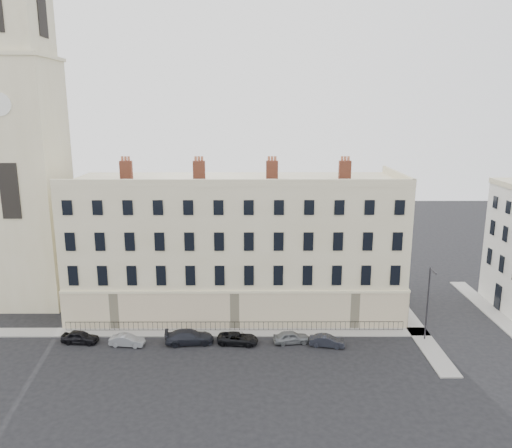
% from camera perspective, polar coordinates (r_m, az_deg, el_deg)
% --- Properties ---
extents(ground, '(160.00, 160.00, 0.00)m').
position_cam_1_polar(ground, '(48.35, 4.66, -14.82)').
color(ground, black).
rests_on(ground, ground).
extents(terrace, '(36.22, 12.22, 17.00)m').
position_cam_1_polar(terrace, '(56.62, -2.24, -2.38)').
color(terrace, beige).
rests_on(terrace, ground).
extents(church_tower, '(8.00, 8.13, 44.00)m').
position_cam_1_polar(church_tower, '(62.39, -25.16, 8.26)').
color(church_tower, beige).
rests_on(church_tower, ground).
extents(pavement_terrace, '(48.00, 2.00, 0.12)m').
position_cam_1_polar(pavement_terrace, '(52.98, -6.90, -12.18)').
color(pavement_terrace, gray).
rests_on(pavement_terrace, ground).
extents(pavement_east_return, '(2.00, 24.00, 0.12)m').
position_cam_1_polar(pavement_east_return, '(57.90, 17.13, -10.43)').
color(pavement_east_return, gray).
rests_on(pavement_east_return, ground).
extents(pavement_adjacent, '(2.00, 20.00, 0.12)m').
position_cam_1_polar(pavement_adjacent, '(63.22, 25.39, -9.12)').
color(pavement_adjacent, gray).
rests_on(pavement_adjacent, ground).
extents(railings, '(35.00, 0.04, 0.96)m').
position_cam_1_polar(railings, '(52.83, -2.46, -11.58)').
color(railings, black).
rests_on(railings, ground).
extents(car_a, '(3.73, 1.82, 1.23)m').
position_cam_1_polar(car_a, '(53.26, -19.46, -12.09)').
color(car_a, black).
rests_on(car_a, ground).
extents(car_b, '(3.47, 1.53, 1.11)m').
position_cam_1_polar(car_b, '(51.40, -14.51, -12.75)').
color(car_b, gray).
rests_on(car_b, ground).
extents(car_c, '(4.93, 2.45, 1.38)m').
position_cam_1_polar(car_c, '(50.65, -7.62, -12.66)').
color(car_c, black).
rests_on(car_c, ground).
extents(car_d, '(4.19, 2.30, 1.11)m').
position_cam_1_polar(car_d, '(50.25, -2.09, -12.94)').
color(car_d, black).
rests_on(car_d, ground).
extents(car_e, '(3.72, 1.94, 1.21)m').
position_cam_1_polar(car_e, '(50.47, 4.05, -12.78)').
color(car_e, slate).
rests_on(car_e, ground).
extents(car_f, '(3.55, 1.75, 1.12)m').
position_cam_1_polar(car_f, '(50.20, 8.11, -13.09)').
color(car_f, black).
rests_on(car_f, ground).
extents(streetlamp, '(0.17, 1.65, 7.62)m').
position_cam_1_polar(streetlamp, '(52.20, 19.07, -8.27)').
color(streetlamp, '#2F2E33').
rests_on(streetlamp, ground).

